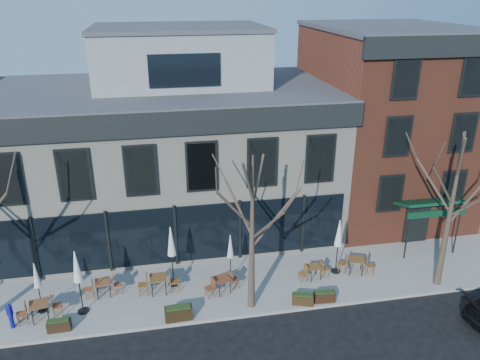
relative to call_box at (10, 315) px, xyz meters
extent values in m
plane|color=black|center=(6.97, 3.46, -0.77)|extent=(120.00, 120.00, 0.00)
cube|color=gray|center=(10.22, 1.31, -0.70)|extent=(33.50, 4.70, 0.15)
cube|color=beige|center=(6.97, 8.46, 3.23)|extent=(18.00, 10.00, 8.00)
cube|color=#47474C|center=(6.97, 8.46, 7.28)|extent=(18.30, 10.30, 0.30)
cube|color=black|center=(6.97, 3.34, 6.78)|extent=(18.30, 0.25, 1.10)
cube|color=black|center=(6.97, 3.40, 1.13)|extent=(17.20, 0.12, 3.00)
cube|color=black|center=(-2.09, 7.46, 1.13)|extent=(0.12, 7.50, 3.00)
cube|color=gray|center=(7.97, 9.46, 8.83)|extent=(9.00, 6.50, 3.00)
cube|color=brown|center=(19.97, 8.46, 4.73)|extent=(8.00, 10.00, 11.00)
cube|color=#47474C|center=(19.97, 8.46, 10.28)|extent=(8.20, 10.20, 0.25)
cube|color=black|center=(19.97, 3.34, 9.83)|extent=(8.20, 0.25, 1.00)
cube|color=#0B321C|center=(19.97, 2.61, 2.13)|extent=(3.20, 1.66, 0.67)
cube|color=black|center=(19.97, 3.41, 0.48)|extent=(1.40, 0.10, 2.50)
cone|color=#382B21|center=(9.97, -0.44, 2.90)|extent=(0.34, 0.34, 7.04)
cylinder|color=#382B21|center=(10.92, -0.28, 3.40)|extent=(2.00, 0.46, 2.21)
cylinder|color=#382B21|center=(9.57, 0.42, 3.81)|extent=(0.93, 1.84, 1.91)
cylinder|color=#382B21|center=(9.22, -0.72, 4.27)|extent=(1.61, 0.68, 1.97)
cylinder|color=#382B21|center=(10.37, -1.30, 3.74)|extent=(0.93, 1.83, 2.03)
cone|color=#382B21|center=(18.97, -0.44, 3.12)|extent=(0.34, 0.34, 7.48)
cylinder|color=#382B21|center=(19.98, -0.26, 3.66)|extent=(2.12, 0.48, 2.35)
cylinder|color=#382B21|center=(18.55, 0.47, 4.09)|extent=(0.98, 1.94, 2.03)
cylinder|color=#382B21|center=(18.18, -0.73, 4.58)|extent=(1.71, 0.71, 2.09)
cylinder|color=#382B21|center=(19.40, -1.35, 4.01)|extent=(0.98, 1.94, 2.16)
cylinder|color=#0C13A0|center=(0.00, 0.00, -0.31)|extent=(0.18, 0.18, 0.63)
cube|color=#0C13A0|center=(0.00, 0.00, 0.23)|extent=(0.24, 0.23, 0.45)
cone|color=#0C13A0|center=(0.00, 0.00, 0.50)|extent=(0.23, 0.23, 0.11)
cube|color=brown|center=(1.05, 0.33, 0.16)|extent=(0.89, 0.89, 0.04)
cylinder|color=black|center=(0.82, -0.03, -0.24)|extent=(0.04, 0.04, 0.77)
cylinder|color=black|center=(1.40, 0.10, -0.24)|extent=(0.04, 0.04, 0.77)
cylinder|color=black|center=(0.69, 0.55, -0.24)|extent=(0.04, 0.04, 0.77)
cylinder|color=black|center=(1.27, 0.69, -0.24)|extent=(0.04, 0.04, 0.77)
cube|color=brown|center=(3.54, 1.56, 0.09)|extent=(0.74, 0.74, 0.04)
cylinder|color=black|center=(3.29, 1.26, -0.27)|extent=(0.04, 0.04, 0.70)
cylinder|color=black|center=(3.84, 1.31, -0.27)|extent=(0.04, 0.04, 0.70)
cylinder|color=black|center=(3.25, 1.81, -0.27)|extent=(0.04, 0.04, 0.70)
cylinder|color=black|center=(3.79, 1.86, -0.27)|extent=(0.04, 0.04, 0.70)
cube|color=brown|center=(6.01, 1.31, 0.17)|extent=(0.77, 0.77, 0.04)
cylinder|color=black|center=(5.71, 1.00, -0.23)|extent=(0.04, 0.04, 0.79)
cylinder|color=black|center=(6.32, 1.01, -0.23)|extent=(0.04, 0.04, 0.79)
cylinder|color=black|center=(5.70, 1.61, -0.23)|extent=(0.04, 0.04, 0.79)
cylinder|color=black|center=(6.31, 1.62, -0.23)|extent=(0.04, 0.04, 0.79)
cube|color=brown|center=(8.86, 0.79, 0.10)|extent=(0.89, 0.89, 0.04)
cylinder|color=black|center=(8.70, 0.43, -0.27)|extent=(0.04, 0.04, 0.71)
cylinder|color=black|center=(9.22, 0.62, -0.27)|extent=(0.04, 0.04, 0.71)
cylinder|color=black|center=(8.51, 0.95, -0.27)|extent=(0.04, 0.04, 0.71)
cylinder|color=black|center=(9.03, 1.15, -0.27)|extent=(0.04, 0.04, 0.71)
cube|color=brown|center=(13.35, 1.04, 0.04)|extent=(0.72, 0.72, 0.04)
cylinder|color=black|center=(13.13, 0.76, -0.30)|extent=(0.04, 0.04, 0.65)
cylinder|color=black|center=(13.64, 0.83, -0.30)|extent=(0.04, 0.04, 0.65)
cylinder|color=black|center=(13.06, 1.26, -0.30)|extent=(0.04, 0.04, 0.65)
cylinder|color=black|center=(13.56, 1.33, -0.30)|extent=(0.04, 0.04, 0.65)
cube|color=brown|center=(15.53, 1.13, 0.12)|extent=(0.91, 0.91, 0.04)
cylinder|color=black|center=(15.17, 0.95, -0.25)|extent=(0.04, 0.04, 0.74)
cylinder|color=black|center=(15.71, 0.76, -0.25)|extent=(0.04, 0.04, 0.74)
cylinder|color=black|center=(15.36, 1.49, -0.25)|extent=(0.04, 0.04, 0.74)
cylinder|color=black|center=(15.90, 1.30, -0.25)|extent=(0.04, 0.04, 0.74)
cylinder|color=black|center=(1.01, 0.88, -0.60)|extent=(0.39, 0.39, 0.05)
cylinder|color=black|center=(1.01, 0.88, 0.35)|extent=(0.04, 0.04, 1.94)
cone|color=silver|center=(1.01, 0.88, 1.23)|extent=(0.32, 0.32, 1.14)
cylinder|color=black|center=(2.74, 0.51, -0.59)|extent=(0.48, 0.48, 0.07)
cylinder|color=black|center=(2.74, 0.51, 0.58)|extent=(0.05, 0.05, 2.41)
cone|color=white|center=(2.74, 0.51, 1.68)|extent=(0.39, 0.39, 1.42)
cylinder|color=black|center=(6.71, 1.82, -0.59)|extent=(0.49, 0.49, 0.07)
cylinder|color=black|center=(6.71, 1.82, 0.60)|extent=(0.06, 0.06, 2.45)
cone|color=silver|center=(6.71, 1.82, 1.71)|extent=(0.40, 0.40, 1.45)
cylinder|color=black|center=(9.41, 1.65, -0.60)|extent=(0.39, 0.39, 0.05)
cylinder|color=black|center=(9.41, 1.65, 0.36)|extent=(0.04, 0.04, 1.97)
cone|color=beige|center=(9.41, 1.65, 1.26)|extent=(0.32, 0.32, 1.16)
cylinder|color=black|center=(14.61, 1.37, -0.59)|extent=(0.46, 0.46, 0.06)
cylinder|color=black|center=(14.61, 1.37, 0.52)|extent=(0.05, 0.05, 2.29)
cone|color=white|center=(14.61, 1.37, 1.56)|extent=(0.37, 0.37, 1.35)
cube|color=black|center=(1.93, -0.54, -0.39)|extent=(0.93, 0.39, 0.46)
cube|color=#1E3314|center=(1.93, -0.54, -0.14)|extent=(0.84, 0.31, 0.07)
cube|color=black|center=(6.77, -0.74, -0.34)|extent=(1.16, 0.50, 0.57)
cube|color=#1E3314|center=(6.77, -0.74, -0.02)|extent=(1.05, 0.40, 0.09)
cube|color=#332311|center=(12.24, -0.74, -0.39)|extent=(1.01, 0.64, 0.47)
cube|color=#1E3314|center=(12.24, -0.74, -0.13)|extent=(0.89, 0.54, 0.07)
cube|color=black|center=(13.24, -0.74, -0.39)|extent=(0.96, 0.45, 0.47)
cube|color=#1E3314|center=(13.24, -0.74, -0.14)|extent=(0.86, 0.37, 0.07)
camera|label=1|loc=(6.33, -16.98, 12.40)|focal=35.00mm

